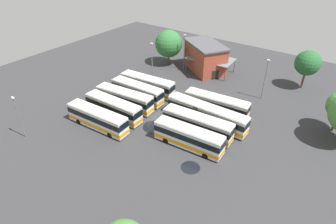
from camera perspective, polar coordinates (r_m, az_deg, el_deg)
The scene contains 20 objects.
ground_plane at distance 52.40m, azimuth -1.76°, elevation -1.58°, with size 95.45×95.45×0.00m, color #333335.
bus_row0_slot0 at distance 50.87m, azimuth -13.85°, elevation -1.22°, with size 12.13×3.22×3.61m.
bus_row0_slot1 at distance 53.26m, azimuth -10.81°, elevation 0.84°, with size 11.85×2.84×3.61m.
bus_row0_slot2 at distance 55.83m, azimuth -8.65°, elevation 2.65°, with size 12.16×3.71×3.61m.
bus_row0_slot3 at distance 58.07m, azimuth -6.12°, elevation 4.09°, with size 11.60×2.88×3.61m.
bus_row0_slot4 at distance 60.58m, azimuth -4.14°, elevation 5.46°, with size 12.33×3.60×3.61m.
bus_row1_slot1 at distance 45.17m, azimuth 4.13°, elevation -5.01°, with size 11.55×3.36×3.61m.
bus_row1_slot2 at distance 48.14m, azimuth 5.87°, elevation -2.45°, with size 12.38×3.32×3.61m.
bus_row1_slot3 at distance 50.96m, azimuth 7.64°, elevation -0.41°, with size 15.10×2.64×3.61m.
bus_row1_slot4 at distance 54.02m, azimuth 9.57°, elevation 1.47°, with size 12.31×3.63×3.61m.
depot_building at distance 70.94m, azimuth 7.38°, elevation 10.79°, with size 13.33×11.92×6.83m.
maintenance_shelter at distance 70.30m, azimuth 8.48°, elevation 10.40°, with size 11.17×6.89×3.49m.
lamp_post_by_building at distance 60.12m, azimuth 18.74°, elevation 6.44°, with size 0.56×0.28×8.45m.
lamp_post_mid_lot at distance 51.71m, azimuth -27.57°, elevation -0.65°, with size 0.56×0.28×7.62m.
lamp_post_far_corner at distance 62.92m, azimuth -3.18°, elevation 9.83°, with size 0.56×0.28×9.47m.
lamp_post_near_entrance at distance 70.34m, azimuth 3.23°, elevation 12.04°, with size 0.56×0.28×8.84m.
tree_north_edge at distance 73.33m, azimuth 0.12°, elevation 13.43°, with size 6.77×6.77×8.80m.
tree_east_edge at distance 67.53m, azimuth 26.04°, elevation 8.74°, with size 5.28×5.28×8.45m.
puddle_near_shelter at distance 42.77m, azimuth 4.48°, elevation -10.94°, with size 2.87×2.87×0.01m, color black.
puddle_back_corner at distance 50.62m, azimuth -2.75°, elevation -2.97°, with size 4.13×4.13×0.01m, color black.
Camera 1 is at (26.85, -34.14, 29.32)m, focal length 30.64 mm.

